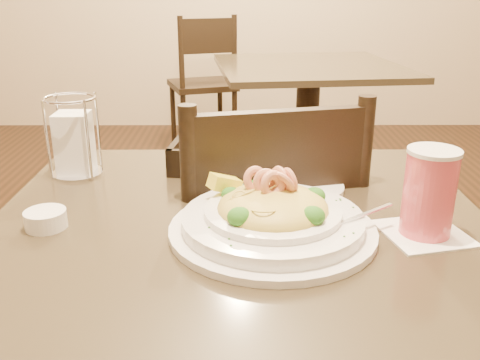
{
  "coord_description": "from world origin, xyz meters",
  "views": [
    {
      "loc": [
        -0.0,
        -0.84,
        1.15
      ],
      "look_at": [
        0.0,
        0.02,
        0.82
      ],
      "focal_mm": 40.0,
      "sensor_mm": 36.0,
      "label": 1
    }
  ],
  "objects_px": {
    "background_table": "(307,110)",
    "drink_glass": "(429,193)",
    "side_plate": "(300,187)",
    "dining_chair_near": "(260,266)",
    "dining_chair_far": "(204,79)",
    "butter_ramekin": "(46,219)",
    "pasta_bowl": "(272,216)",
    "napkin_caddy": "(74,142)",
    "main_table": "(240,338)",
    "bread_basket": "(224,157)"
  },
  "relations": [
    {
      "from": "background_table",
      "to": "drink_glass",
      "type": "height_order",
      "value": "drink_glass"
    },
    {
      "from": "drink_glass",
      "to": "side_plate",
      "type": "xyz_separation_m",
      "value": [
        -0.19,
        0.21,
        -0.07
      ]
    },
    {
      "from": "dining_chair_near",
      "to": "dining_chair_far",
      "type": "height_order",
      "value": "same"
    },
    {
      "from": "background_table",
      "to": "drink_glass",
      "type": "relative_size",
      "value": 6.28
    },
    {
      "from": "side_plate",
      "to": "butter_ramekin",
      "type": "height_order",
      "value": "butter_ramekin"
    },
    {
      "from": "pasta_bowl",
      "to": "napkin_caddy",
      "type": "bearing_deg",
      "value": 144.41
    },
    {
      "from": "drink_glass",
      "to": "butter_ramekin",
      "type": "relative_size",
      "value": 2.22
    },
    {
      "from": "main_table",
      "to": "dining_chair_far",
      "type": "relative_size",
      "value": 0.97
    },
    {
      "from": "napkin_caddy",
      "to": "side_plate",
      "type": "relative_size",
      "value": 0.98
    },
    {
      "from": "drink_glass",
      "to": "bread_basket",
      "type": "distance_m",
      "value": 0.5
    },
    {
      "from": "background_table",
      "to": "dining_chair_near",
      "type": "height_order",
      "value": "dining_chair_near"
    },
    {
      "from": "bread_basket",
      "to": "drink_glass",
      "type": "bearing_deg",
      "value": -45.38
    },
    {
      "from": "side_plate",
      "to": "main_table",
      "type": "bearing_deg",
      "value": -125.12
    },
    {
      "from": "drink_glass",
      "to": "dining_chair_far",
      "type": "bearing_deg",
      "value": 100.89
    },
    {
      "from": "dining_chair_far",
      "to": "napkin_caddy",
      "type": "relative_size",
      "value": 5.3
    },
    {
      "from": "dining_chair_near",
      "to": "drink_glass",
      "type": "xyz_separation_m",
      "value": [
        0.26,
        -0.32,
        0.32
      ]
    },
    {
      "from": "main_table",
      "to": "dining_chair_far",
      "type": "bearing_deg",
      "value": 94.85
    },
    {
      "from": "butter_ramekin",
      "to": "napkin_caddy",
      "type": "bearing_deg",
      "value": 94.6
    },
    {
      "from": "dining_chair_far",
      "to": "butter_ramekin",
      "type": "bearing_deg",
      "value": 69.88
    },
    {
      "from": "dining_chair_near",
      "to": "drink_glass",
      "type": "height_order",
      "value": "dining_chair_near"
    },
    {
      "from": "dining_chair_far",
      "to": "napkin_caddy",
      "type": "xyz_separation_m",
      "value": [
        -0.12,
        -2.58,
        0.32
      ]
    },
    {
      "from": "main_table",
      "to": "bread_basket",
      "type": "height_order",
      "value": "bread_basket"
    },
    {
      "from": "bread_basket",
      "to": "dining_chair_near",
      "type": "bearing_deg",
      "value": -21.46
    },
    {
      "from": "drink_glass",
      "to": "bread_basket",
      "type": "height_order",
      "value": "drink_glass"
    },
    {
      "from": "bread_basket",
      "to": "napkin_caddy",
      "type": "distance_m",
      "value": 0.33
    },
    {
      "from": "main_table",
      "to": "butter_ramekin",
      "type": "height_order",
      "value": "butter_ramekin"
    },
    {
      "from": "butter_ramekin",
      "to": "main_table",
      "type": "bearing_deg",
      "value": 0.22
    },
    {
      "from": "side_plate",
      "to": "drink_glass",
      "type": "bearing_deg",
      "value": -47.52
    },
    {
      "from": "main_table",
      "to": "butter_ramekin",
      "type": "distance_m",
      "value": 0.42
    },
    {
      "from": "main_table",
      "to": "side_plate",
      "type": "distance_m",
      "value": 0.32
    },
    {
      "from": "background_table",
      "to": "drink_glass",
      "type": "xyz_separation_m",
      "value": [
        -0.05,
        -1.92,
        0.31
      ]
    },
    {
      "from": "napkin_caddy",
      "to": "background_table",
      "type": "bearing_deg",
      "value": 66.13
    },
    {
      "from": "dining_chair_far",
      "to": "pasta_bowl",
      "type": "height_order",
      "value": "dining_chair_far"
    },
    {
      "from": "main_table",
      "to": "dining_chair_near",
      "type": "distance_m",
      "value": 0.29
    },
    {
      "from": "background_table",
      "to": "drink_glass",
      "type": "distance_m",
      "value": 1.94
    },
    {
      "from": "dining_chair_far",
      "to": "drink_glass",
      "type": "xyz_separation_m",
      "value": [
        0.55,
        -2.87,
        0.32
      ]
    },
    {
      "from": "background_table",
      "to": "pasta_bowl",
      "type": "relative_size",
      "value": 2.62
    },
    {
      "from": "background_table",
      "to": "bread_basket",
      "type": "height_order",
      "value": "bread_basket"
    },
    {
      "from": "main_table",
      "to": "drink_glass",
      "type": "bearing_deg",
      "value": -5.35
    },
    {
      "from": "bread_basket",
      "to": "napkin_caddy",
      "type": "relative_size",
      "value": 1.4
    },
    {
      "from": "bread_basket",
      "to": "butter_ramekin",
      "type": "height_order",
      "value": "bread_basket"
    },
    {
      "from": "main_table",
      "to": "drink_glass",
      "type": "xyz_separation_m",
      "value": [
        0.31,
        -0.03,
        0.31
      ]
    },
    {
      "from": "background_table",
      "to": "dining_chair_far",
      "type": "relative_size",
      "value": 1.08
    },
    {
      "from": "dining_chair_far",
      "to": "napkin_caddy",
      "type": "bearing_deg",
      "value": 69.19
    },
    {
      "from": "dining_chair_near",
      "to": "bread_basket",
      "type": "relative_size",
      "value": 3.78
    },
    {
      "from": "pasta_bowl",
      "to": "dining_chair_far",
      "type": "bearing_deg",
      "value": 95.88
    },
    {
      "from": "bread_basket",
      "to": "side_plate",
      "type": "bearing_deg",
      "value": -42.66
    },
    {
      "from": "dining_chair_near",
      "to": "butter_ramekin",
      "type": "xyz_separation_m",
      "value": [
        -0.39,
        -0.29,
        0.26
      ]
    },
    {
      "from": "pasta_bowl",
      "to": "bread_basket",
      "type": "distance_m",
      "value": 0.36
    },
    {
      "from": "main_table",
      "to": "background_table",
      "type": "relative_size",
      "value": 0.9
    }
  ]
}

